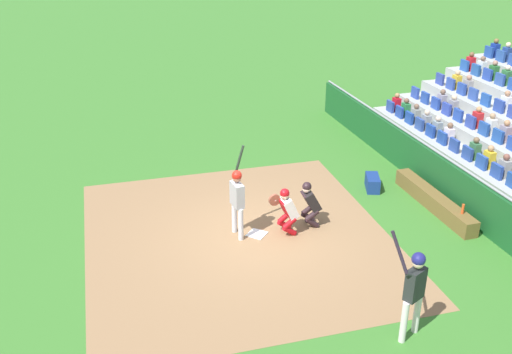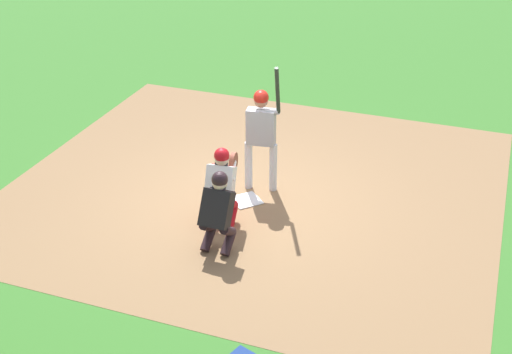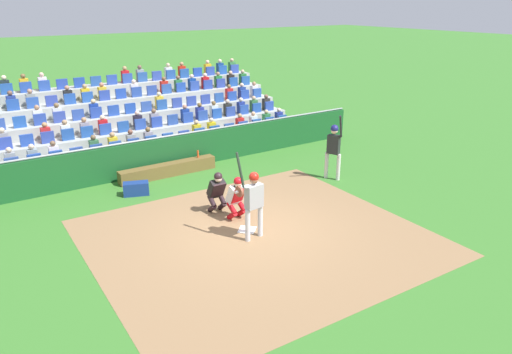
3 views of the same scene
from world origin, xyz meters
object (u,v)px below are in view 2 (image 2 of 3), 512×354
object	(u,v)px
home_plate_marker	(246,200)
batter_at_plate	(262,129)
home_plate_umpire	(218,209)
catcher_crouching	(222,182)

from	to	relation	value
home_plate_marker	batter_at_plate	distance (m)	1.21
batter_at_plate	home_plate_umpire	distance (m)	1.97
home_plate_marker	home_plate_umpire	size ratio (longest dim) A/B	0.35
catcher_crouching	home_plate_umpire	distance (m)	0.75
batter_at_plate	catcher_crouching	bearing A→B (deg)	-101.38
home_plate_marker	home_plate_umpire	bearing A→B (deg)	-86.95
batter_at_plate	catcher_crouching	distance (m)	1.29
home_plate_marker	batter_at_plate	bearing A→B (deg)	77.32
home_plate_marker	batter_at_plate	size ratio (longest dim) A/B	0.19
catcher_crouching	home_plate_umpire	xyz separation A→B (m)	(0.21, -0.71, -0.03)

